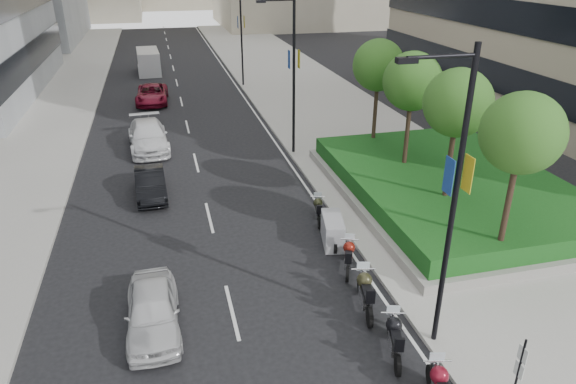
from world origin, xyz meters
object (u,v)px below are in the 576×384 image
object	(u,v)px
lamp_post_0	(450,194)
car_d	(152,94)
lamp_post_1	(291,69)
motorcycle_2	(394,337)
delivery_van	(149,63)
car_a	(153,310)
motorcycle_5	(333,231)
motorcycle_4	(349,256)
car_c	(148,136)
car_b	(150,184)
motorcycle_3	(365,292)
motorcycle_6	(318,210)
lamp_post_2	(239,28)
parking_sign	(518,373)

from	to	relation	value
lamp_post_0	car_d	world-z (taller)	lamp_post_0
lamp_post_0	lamp_post_1	distance (m)	17.00
motorcycle_2	car_d	distance (m)	31.93
delivery_van	car_a	bearing A→B (deg)	-92.70
lamp_post_1	motorcycle_5	bearing A→B (deg)	-95.16
motorcycle_4	car_d	bearing A→B (deg)	36.77
car_c	car_d	distance (m)	11.01
motorcycle_2	car_b	bearing A→B (deg)	44.58
motorcycle_3	motorcycle_6	xyz separation A→B (m)	(0.36, 6.43, -0.13)
motorcycle_4	motorcycle_5	distance (m)	1.99
car_b	motorcycle_3	bearing A→B (deg)	-60.15
car_a	car_d	distance (m)	28.33
motorcycle_4	delivery_van	world-z (taller)	delivery_van
lamp_post_0	motorcycle_5	size ratio (longest dim) A/B	4.45
lamp_post_2	motorcycle_4	xyz separation A→B (m)	(-0.99, -30.53, -4.50)
lamp_post_2	motorcycle_5	xyz separation A→B (m)	(-0.95, -28.55, -4.49)
motorcycle_6	car_c	world-z (taller)	car_c
parking_sign	motorcycle_4	size ratio (longest dim) A/B	1.25
motorcycle_5	car_c	xyz separation A→B (m)	(-7.27, 13.64, 0.23)
car_d	delivery_van	size ratio (longest dim) A/B	0.95
motorcycle_6	car_b	world-z (taller)	car_b
motorcycle_3	car_a	world-z (taller)	car_a
car_a	motorcycle_2	bearing A→B (deg)	-23.01
lamp_post_2	delivery_van	xyz separation A→B (m)	(-8.06, 7.93, -4.01)
motorcycle_3	car_d	world-z (taller)	car_d
motorcycle_4	car_d	xyz separation A→B (m)	(-6.91, 26.63, 0.16)
lamp_post_0	motorcycle_5	distance (m)	7.92
lamp_post_0	motorcycle_4	world-z (taller)	lamp_post_0
car_c	lamp_post_2	bearing A→B (deg)	57.38
delivery_van	lamp_post_1	bearing A→B (deg)	-75.29
motorcycle_3	motorcycle_2	bearing A→B (deg)	-167.41
lamp_post_1	delivery_van	distance (m)	27.45
motorcycle_6	car_a	world-z (taller)	car_a
parking_sign	motorcycle_2	distance (m)	3.55
motorcycle_2	car_a	size ratio (longest dim) A/B	0.53
lamp_post_1	motorcycle_2	distance (m)	17.76
motorcycle_6	motorcycle_5	bearing A→B (deg)	-167.79
lamp_post_1	car_a	bearing A→B (deg)	-119.83
parking_sign	motorcycle_5	size ratio (longest dim) A/B	1.24
parking_sign	motorcycle_3	world-z (taller)	parking_sign
car_d	delivery_van	distance (m)	11.85
car_d	motorcycle_5	bearing A→B (deg)	-71.28
car_a	delivery_van	world-z (taller)	delivery_van
lamp_post_2	motorcycle_5	world-z (taller)	lamp_post_2
delivery_van	motorcycle_3	bearing A→B (deg)	-83.12
motorcycle_5	car_b	distance (m)	9.75
parking_sign	motorcycle_3	size ratio (longest dim) A/B	1.04
lamp_post_0	parking_sign	world-z (taller)	lamp_post_0
motorcycle_3	motorcycle_5	bearing A→B (deg)	7.78
motorcycle_4	lamp_post_1	bearing A→B (deg)	17.71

